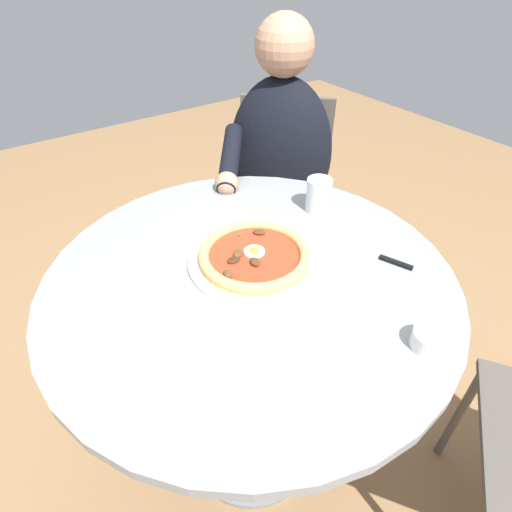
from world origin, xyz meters
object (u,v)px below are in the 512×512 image
fork_utensil (185,212)px  pizza_on_plate (254,256)px  cafe_chair_diner (282,187)px  steak_knife (383,258)px  water_glass (318,197)px  diner_person (278,206)px  ramekin_capers (429,339)px  dining_table (250,325)px

fork_utensil → pizza_on_plate: bearing=-83.0°
pizza_on_plate → cafe_chair_diner: 0.80m
pizza_on_plate → steak_knife: size_ratio=1.64×
pizza_on_plate → water_glass: size_ratio=3.37×
diner_person → ramekin_capers: bearing=-110.2°
fork_utensil → diner_person: (0.46, 0.18, -0.23)m
steak_knife → diner_person: (0.18, 0.62, -0.24)m
steak_knife → diner_person: diner_person is taller
dining_table → water_glass: (0.30, 0.11, 0.21)m
dining_table → ramekin_capers: 0.43m
pizza_on_plate → steak_knife: (0.25, -0.16, -0.01)m
diner_person → steak_knife: bearing=-106.1°
dining_table → water_glass: size_ratio=10.09×
ramekin_capers → diner_person: diner_person is taller
pizza_on_plate → fork_utensil: pizza_on_plate is taller
water_glass → dining_table: bearing=-159.4°
dining_table → diner_person: (0.46, 0.48, -0.06)m
pizza_on_plate → ramekin_capers: same height
pizza_on_plate → water_glass: water_glass is taller
dining_table → ramekin_capers: ramekin_capers is taller
fork_utensil → dining_table: bearing=-89.6°
pizza_on_plate → steak_knife: bearing=-33.9°
water_glass → pizza_on_plate: bearing=-162.5°
steak_knife → pizza_on_plate: bearing=146.1°
cafe_chair_diner → steak_knife: bearing=-111.0°
ramekin_capers → fork_utensil: ramekin_capers is taller
dining_table → cafe_chair_diner: bearing=46.3°
ramekin_capers → water_glass: bearing=72.3°
dining_table → water_glass: bearing=20.6°
steak_knife → cafe_chair_diner: size_ratio=0.22×
ramekin_capers → diner_person: 0.92m
ramekin_capers → cafe_chair_diner: (0.40, 0.93, -0.25)m
pizza_on_plate → diner_person: (0.42, 0.45, -0.25)m
ramekin_capers → cafe_chair_diner: size_ratio=0.07×
water_glass → fork_utensil: 0.36m
diner_person → cafe_chair_diner: 0.14m
cafe_chair_diner → dining_table: bearing=-133.7°
ramekin_capers → diner_person: size_ratio=0.05×
pizza_on_plate → ramekin_capers: size_ratio=4.77×
ramekin_capers → fork_utensil: 0.67m
pizza_on_plate → fork_utensil: 0.28m
water_glass → diner_person: bearing=66.8°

